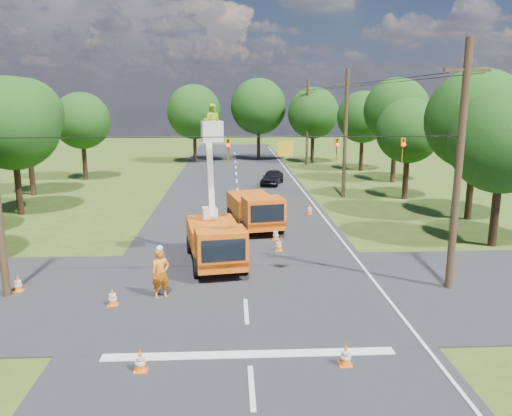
{
  "coord_description": "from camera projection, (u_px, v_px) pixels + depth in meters",
  "views": [
    {
      "loc": [
        -0.48,
        -17.19,
        7.71
      ],
      "look_at": [
        0.67,
        6.17,
        2.6
      ],
      "focal_mm": 35.0,
      "sensor_mm": 36.0,
      "label": 1
    }
  ],
  "objects": [
    {
      "name": "tree_right_c",
      "position": [
        409.0,
        131.0,
        38.43
      ],
      "size": [
        5.0,
        5.0,
        7.83
      ],
      "color": "#382616",
      "rests_on": "ground"
    },
    {
      "name": "tree_left_f",
      "position": [
        82.0,
        121.0,
        47.74
      ],
      "size": [
        5.4,
        5.4,
        8.4
      ],
      "color": "#382616",
      "rests_on": "ground"
    },
    {
      "name": "tree_right_d",
      "position": [
        397.0,
        111.0,
        46.02
      ],
      "size": [
        6.0,
        6.0,
        9.7
      ],
      "color": "#382616",
      "rests_on": "ground"
    },
    {
      "name": "traffic_cone_1",
      "position": [
        346.0,
        355.0,
        14.67
      ],
      "size": [
        0.38,
        0.38,
        0.71
      ],
      "color": "orange",
      "rests_on": "ground"
    },
    {
      "name": "traffic_cone_3",
      "position": [
        276.0,
        234.0,
        27.84
      ],
      "size": [
        0.38,
        0.38,
        0.71
      ],
      "color": "orange",
      "rests_on": "ground"
    },
    {
      "name": "tree_far_b",
      "position": [
        259.0,
        106.0,
        62.99
      ],
      "size": [
        7.0,
        7.0,
        10.32
      ],
      "color": "#382616",
      "rests_on": "ground"
    },
    {
      "name": "road_cross",
      "position": [
        245.0,
        292.0,
        20.39
      ],
      "size": [
        56.0,
        10.0,
        0.07
      ],
      "primitive_type": "cube",
      "color": "black",
      "rests_on": "ground"
    },
    {
      "name": "second_truck",
      "position": [
        255.0,
        209.0,
        30.19
      ],
      "size": [
        3.39,
        6.37,
        2.27
      ],
      "rotation": [
        0.0,
        0.0,
        0.2
      ],
      "color": "orange",
      "rests_on": "ground"
    },
    {
      "name": "edge_line",
      "position": [
        311.0,
        202.0,
        38.22
      ],
      "size": [
        0.12,
        90.0,
        0.02
      ],
      "primitive_type": "cube",
      "color": "silver",
      "rests_on": "ground"
    },
    {
      "name": "traffic_cone_0",
      "position": [
        140.0,
        360.0,
        14.36
      ],
      "size": [
        0.38,
        0.38,
        0.71
      ],
      "color": "orange",
      "rests_on": "ground"
    },
    {
      "name": "tree_left_d",
      "position": [
        12.0,
        124.0,
        33.0
      ],
      "size": [
        6.2,
        6.2,
        9.24
      ],
      "color": "#382616",
      "rests_on": "ground"
    },
    {
      "name": "signal_span",
      "position": [
        302.0,
        148.0,
        19.24
      ],
      "size": [
        18.0,
        0.29,
        1.07
      ],
      "color": "black",
      "rests_on": "ground"
    },
    {
      "name": "tree_right_e",
      "position": [
        363.0,
        117.0,
        53.96
      ],
      "size": [
        5.6,
        5.6,
        8.63
      ],
      "color": "#382616",
      "rests_on": "ground"
    },
    {
      "name": "tree_right_a",
      "position": [
        502.0,
        142.0,
        25.71
      ],
      "size": [
        5.4,
        5.4,
        8.28
      ],
      "color": "#382616",
      "rests_on": "ground"
    },
    {
      "name": "bucket_truck",
      "position": [
        215.0,
        232.0,
        23.5
      ],
      "size": [
        3.1,
        6.19,
        7.52
      ],
      "rotation": [
        0.0,
        0.0,
        0.16
      ],
      "color": "orange",
      "rests_on": "ground"
    },
    {
      "name": "ground",
      "position": [
        238.0,
        203.0,
        37.96
      ],
      "size": [
        140.0,
        140.0,
        0.0
      ],
      "primitive_type": "plane",
      "color": "#324E17",
      "rests_on": "ground"
    },
    {
      "name": "traffic_cone_5",
      "position": [
        18.0,
        283.0,
        20.33
      ],
      "size": [
        0.38,
        0.38,
        0.71
      ],
      "color": "orange",
      "rests_on": "ground"
    },
    {
      "name": "ground_worker",
      "position": [
        161.0,
        274.0,
        19.61
      ],
      "size": [
        0.87,
        0.74,
        2.01
      ],
      "primitive_type": "imported",
      "rotation": [
        0.0,
        0.0,
        0.43
      ],
      "color": "#DF4812",
      "rests_on": "ground"
    },
    {
      "name": "pole_right_far",
      "position": [
        307.0,
        122.0,
        58.74
      ],
      "size": [
        1.8,
        0.3,
        10.0
      ],
      "color": "#4C3823",
      "rests_on": "ground"
    },
    {
      "name": "traffic_cone_7",
      "position": [
        310.0,
        209.0,
        34.05
      ],
      "size": [
        0.38,
        0.38,
        0.71
      ],
      "color": "orange",
      "rests_on": "ground"
    },
    {
      "name": "pole_right_near",
      "position": [
        459.0,
        167.0,
        19.71
      ],
      "size": [
        1.8,
        0.3,
        10.0
      ],
      "color": "#4C3823",
      "rests_on": "ground"
    },
    {
      "name": "distant_car",
      "position": [
        272.0,
        177.0,
        45.77
      ],
      "size": [
        2.7,
        4.3,
        1.36
      ],
      "primitive_type": "imported",
      "rotation": [
        0.0,
        0.0,
        -0.29
      ],
      "color": "black",
      "rests_on": "ground"
    },
    {
      "name": "traffic_cone_4",
      "position": [
        112.0,
        297.0,
        18.94
      ],
      "size": [
        0.38,
        0.38,
        0.71
      ],
      "color": "orange",
      "rests_on": "ground"
    },
    {
      "name": "tree_far_c",
      "position": [
        313.0,
        113.0,
        60.53
      ],
      "size": [
        6.2,
        6.2,
        9.18
      ],
      "color": "#382616",
      "rests_on": "ground"
    },
    {
      "name": "traffic_cone_2",
      "position": [
        279.0,
        245.0,
        25.78
      ],
      "size": [
        0.38,
        0.38,
        0.71
      ],
      "color": "orange",
      "rests_on": "ground"
    },
    {
      "name": "tree_far_a",
      "position": [
        194.0,
        112.0,
        60.79
      ],
      "size": [
        6.6,
        6.6,
        9.5
      ],
      "color": "#382616",
      "rests_on": "ground"
    },
    {
      "name": "road_main",
      "position": [
        238.0,
        203.0,
        37.96
      ],
      "size": [
        12.0,
        100.0,
        0.06
      ],
      "primitive_type": "cube",
      "color": "black",
      "rests_on": "ground"
    },
    {
      "name": "stop_bar",
      "position": [
        249.0,
        356.0,
        15.32
      ],
      "size": [
        9.0,
        0.45,
        0.02
      ],
      "primitive_type": "cube",
      "color": "silver",
      "rests_on": "ground"
    },
    {
      "name": "tree_right_b",
      "position": [
        477.0,
        120.0,
        31.45
      ],
      "size": [
        6.4,
        6.4,
        9.65
      ],
      "color": "#382616",
      "rests_on": "ground"
    },
    {
      "name": "tree_left_e",
      "position": [
        26.0,
        115.0,
        39.66
      ],
      "size": [
        5.8,
        5.8,
        9.41
      ],
      "color": "#382616",
      "rests_on": "ground"
    },
    {
      "name": "pole_right_mid",
      "position": [
        345.0,
        133.0,
        39.22
      ],
      "size": [
        1.8,
        0.3,
        10.0
      ],
      "color": "#4C3823",
      "rests_on": "ground"
    }
  ]
}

